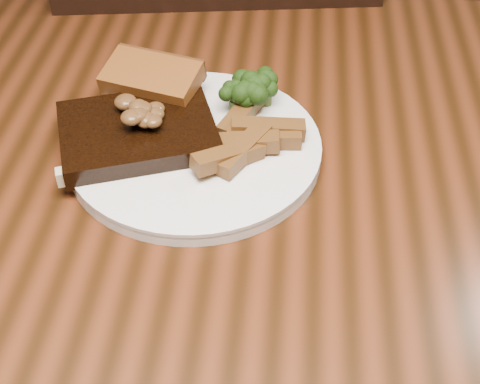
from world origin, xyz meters
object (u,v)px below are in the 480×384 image
Objects in this scene: chair_far at (219,81)px; potato_wedges at (253,141)px; steak at (138,133)px; garlic_bread at (153,93)px; plate at (195,150)px; dining_table at (234,270)px.

chair_far is 9.87× the size of potato_wedges.
steak is 1.52× the size of garlic_bread.
steak is at bearing 178.97° from plate.
plate is at bearing 121.95° from dining_table.
chair_far reaches higher than dining_table.
dining_table is 0.14m from potato_wedges.
steak is 0.07m from garlic_bread.
chair_far is at bearing 101.28° from garlic_bread.
plate is 2.55× the size of garlic_bread.
chair_far is 0.44m from garlic_bread.
garlic_bread is (-0.03, -0.38, 0.23)m from chair_far.
plate is at bearing -37.17° from garlic_bread.
chair_far reaches higher than garlic_bread.
dining_table is at bearing 90.12° from chair_far.
chair_far is at bearing 101.54° from potato_wedges.
potato_wedges is at bearing -17.66° from garlic_bread.
steak is at bearing 144.12° from dining_table.
steak is 1.59× the size of potato_wedges.
chair_far is 3.70× the size of plate.
garlic_bread is at bearing 68.61° from steak.
steak is (-0.06, 0.00, 0.02)m from plate.
garlic_bread is (-0.10, 0.15, 0.12)m from dining_table.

